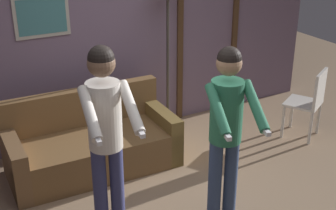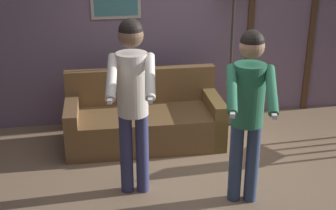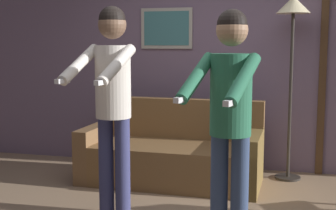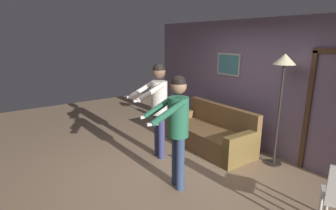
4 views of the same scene
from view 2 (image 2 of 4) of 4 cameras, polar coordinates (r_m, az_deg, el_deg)
name	(u,v)px [view 2 (image 2 of 4)]	position (r m, az deg, el deg)	size (l,w,h in m)	color
ground_plane	(204,188)	(4.98, 4.36, -10.11)	(12.00, 12.00, 0.00)	#9E8061
back_wall_assembly	(172,26)	(6.28, 0.51, 9.66)	(6.40, 0.10, 2.60)	slate
couch	(144,121)	(5.82, -2.95, -2.00)	(1.91, 0.88, 0.87)	brown
person_standing_left	(132,92)	(4.45, -4.37, 1.65)	(0.50, 0.73, 1.80)	navy
person_standing_right	(248,103)	(4.36, 9.75, 0.24)	(0.54, 0.70, 1.73)	#34466B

